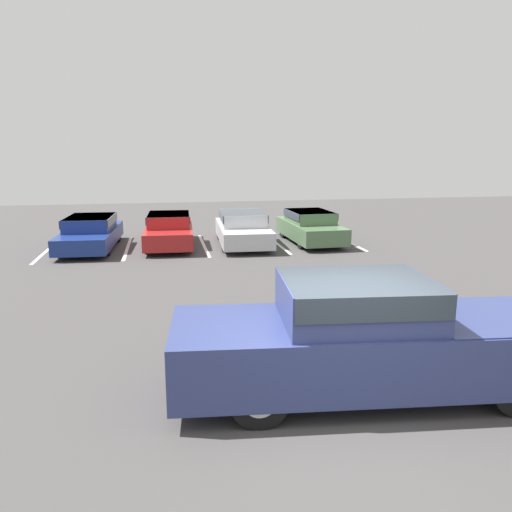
% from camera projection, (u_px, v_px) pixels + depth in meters
% --- Properties ---
extents(ground_plane, '(60.00, 60.00, 0.00)m').
position_uv_depth(ground_plane, '(341.00, 423.00, 6.78)').
color(ground_plane, '#423F3F').
extents(stall_stripe_a, '(0.12, 4.65, 0.01)m').
position_uv_depth(stall_stripe_a, '(47.00, 251.00, 18.37)').
color(stall_stripe_a, white).
rests_on(stall_stripe_a, ground_plane).
extents(stall_stripe_b, '(0.12, 4.65, 0.01)m').
position_uv_depth(stall_stripe_b, '(127.00, 248.00, 18.90)').
color(stall_stripe_b, white).
rests_on(stall_stripe_b, ground_plane).
extents(stall_stripe_c, '(0.12, 4.65, 0.01)m').
position_uv_depth(stall_stripe_c, '(204.00, 245.00, 19.42)').
color(stall_stripe_c, white).
rests_on(stall_stripe_c, ground_plane).
extents(stall_stripe_d, '(0.12, 4.65, 0.01)m').
position_uv_depth(stall_stripe_d, '(276.00, 243.00, 19.95)').
color(stall_stripe_d, white).
rests_on(stall_stripe_d, ground_plane).
extents(stall_stripe_e, '(0.12, 4.65, 0.01)m').
position_uv_depth(stall_stripe_e, '(345.00, 240.00, 20.48)').
color(stall_stripe_e, white).
rests_on(stall_stripe_e, ground_plane).
extents(pickup_truck, '(6.21, 2.51, 1.79)m').
position_uv_depth(pickup_truck, '(375.00, 337.00, 7.47)').
color(pickup_truck, navy).
rests_on(pickup_truck, ground_plane).
extents(parked_sedan_a, '(2.05, 4.81, 1.22)m').
position_uv_depth(parked_sedan_a, '(90.00, 231.00, 18.65)').
color(parked_sedan_a, navy).
rests_on(parked_sedan_a, ground_plane).
extents(parked_sedan_b, '(1.93, 4.46, 1.25)m').
position_uv_depth(parked_sedan_b, '(169.00, 229.00, 19.17)').
color(parked_sedan_b, maroon).
rests_on(parked_sedan_b, ground_plane).
extents(parked_sedan_c, '(2.05, 4.65, 1.27)m').
position_uv_depth(parked_sedan_c, '(243.00, 227.00, 19.45)').
color(parked_sedan_c, '#B7BABF').
rests_on(parked_sedan_c, ground_plane).
extents(parked_sedan_d, '(1.83, 4.38, 1.26)m').
position_uv_depth(parked_sedan_d, '(310.00, 226.00, 19.99)').
color(parked_sedan_d, '#4C6B47').
rests_on(parked_sedan_d, ground_plane).
extents(wheel_stop_curb, '(1.86, 0.20, 0.14)m').
position_uv_depth(wheel_stop_curb, '(167.00, 233.00, 22.02)').
color(wheel_stop_curb, '#B7B2A8').
rests_on(wheel_stop_curb, ground_plane).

